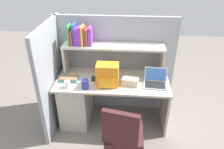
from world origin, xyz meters
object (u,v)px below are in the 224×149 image
Objects in this scene: office_chair at (123,141)px; paper_cup at (67,84)px; laptop at (155,81)px; backpack at (107,75)px; snack_canister at (85,84)px; tissue_box at (130,82)px; computer_mouse at (94,79)px.

paper_cup is at bearing -24.50° from office_chair.
paper_cup is 1.04m from office_chair.
office_chair is at bearing -118.67° from laptop.
paper_cup is at bearing -167.86° from backpack.
backpack is 3.07× the size of paper_cup.
snack_canister is at bearing -157.37° from backpack.
office_chair is (0.53, -0.57, -0.40)m from snack_canister.
laptop is 0.35× the size of office_chair.
snack_canister is (0.24, -0.01, 0.02)m from paper_cup.
tissue_box is (0.31, 0.02, -0.10)m from backpack.
laptop is 0.66m from backpack.
laptop reaches higher than office_chair.
snack_canister reaches higher than paper_cup.
computer_mouse is at bearing -48.39° from office_chair.
snack_canister is 0.88m from office_chair.
snack_canister is at bearing -1.56° from paper_cup.
backpack is 0.55m from paper_cup.
computer_mouse is 0.11× the size of office_chair.
office_chair is at bearing -84.51° from tissue_box.
computer_mouse is 0.53m from tissue_box.
backpack is 0.28m from computer_mouse.
snack_canister is 0.14× the size of office_chair.
tissue_box is 1.68× the size of snack_canister.
laptop is 1.07× the size of backpack.
snack_canister is (-0.08, -0.24, 0.05)m from computer_mouse.
tissue_box is at bearing 3.01° from backpack.
snack_canister is at bearing -113.80° from computer_mouse.
laptop is at bearing 17.19° from tissue_box.
paper_cup is (-1.18, -0.17, -0.00)m from laptop.
backpack is at bearing -166.35° from tissue_box.
computer_mouse is 0.47× the size of tissue_box.
paper_cup is (-0.32, -0.23, 0.03)m from computer_mouse.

